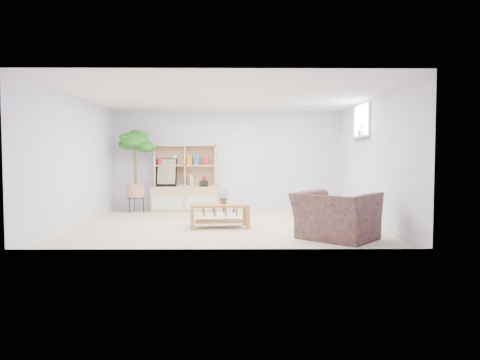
{
  "coord_description": "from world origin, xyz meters",
  "views": [
    {
      "loc": [
        0.21,
        -7.94,
        1.27
      ],
      "look_at": [
        0.28,
        0.11,
        0.85
      ],
      "focal_mm": 32.0,
      "sensor_mm": 36.0,
      "label": 1
    }
  ],
  "objects_px": {
    "storage_unit": "(185,178)",
    "coffee_table": "(219,216)",
    "armchair": "(336,213)",
    "floor_tree": "(135,171)"
  },
  "relations": [
    {
      "from": "storage_unit",
      "to": "armchair",
      "type": "bearing_deg",
      "value": -52.4
    },
    {
      "from": "floor_tree",
      "to": "armchair",
      "type": "xyz_separation_m",
      "value": [
        3.89,
        -3.33,
        -0.54
      ]
    },
    {
      "from": "floor_tree",
      "to": "armchair",
      "type": "height_order",
      "value": "floor_tree"
    },
    {
      "from": "storage_unit",
      "to": "coffee_table",
      "type": "distance_m",
      "value": 2.66
    },
    {
      "from": "floor_tree",
      "to": "armchair",
      "type": "bearing_deg",
      "value": -40.58
    },
    {
      "from": "armchair",
      "to": "floor_tree",
      "type": "bearing_deg",
      "value": 0.75
    },
    {
      "from": "coffee_table",
      "to": "armchair",
      "type": "distance_m",
      "value": 2.2
    },
    {
      "from": "storage_unit",
      "to": "coffee_table",
      "type": "bearing_deg",
      "value": -69.48
    },
    {
      "from": "storage_unit",
      "to": "coffee_table",
      "type": "height_order",
      "value": "storage_unit"
    },
    {
      "from": "coffee_table",
      "to": "armchair",
      "type": "bearing_deg",
      "value": -38.07
    }
  ]
}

